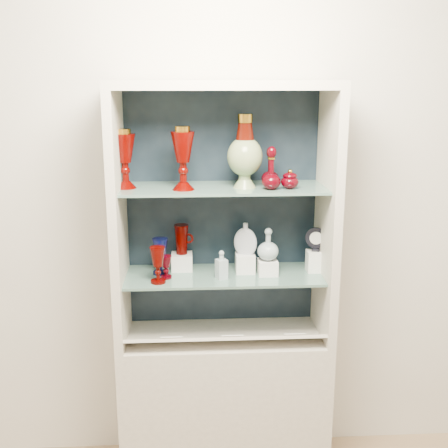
{
  "coord_description": "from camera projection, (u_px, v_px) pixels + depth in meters",
  "views": [
    {
      "loc": [
        -0.15,
        -0.96,
        1.94
      ],
      "look_at": [
        0.0,
        1.53,
        1.3
      ],
      "focal_mm": 45.0,
      "sensor_mm": 36.0,
      "label": 1
    }
  ],
  "objects": [
    {
      "name": "pedestal_lamp_left",
      "position": [
        125.0,
        159.0,
        2.49
      ],
      "size": [
        0.12,
        0.12,
        0.26
      ],
      "primitive_type": null,
      "rotation": [
        0.0,
        0.0,
        0.17
      ],
      "color": "#4D0300",
      "rests_on": "shelf_upper"
    },
    {
      "name": "flat_flask",
      "position": [
        245.0,
        238.0,
        2.64
      ],
      "size": [
        0.12,
        0.08,
        0.16
      ],
      "primitive_type": null,
      "rotation": [
        0.0,
        0.0,
        -0.35
      ],
      "color": "silver",
      "rests_on": "riser_flat_flask"
    },
    {
      "name": "ruby_decanter_b",
      "position": [
        270.0,
        165.0,
        2.55
      ],
      "size": [
        0.1,
        0.1,
        0.19
      ],
      "primitive_type": null,
      "rotation": [
        0.0,
        0.0,
        0.31
      ],
      "color": "#430007",
      "rests_on": "shelf_upper"
    },
    {
      "name": "riser_clear_round_decanter",
      "position": [
        268.0,
        267.0,
        2.64
      ],
      "size": [
        0.09,
        0.09,
        0.07
      ],
      "primitive_type": "cube",
      "color": "silver",
      "rests_on": "shelf_lower"
    },
    {
      "name": "label_ledge",
      "position": [
        225.0,
        339.0,
        2.6
      ],
      "size": [
        0.92,
        0.17,
        0.09
      ],
      "primitive_type": "cube",
      "rotation": [
        -0.44,
        0.0,
        0.0
      ],
      "color": "#BCB3A0",
      "rests_on": "cabinet_base"
    },
    {
      "name": "riser_cameo_medallion",
      "position": [
        315.0,
        261.0,
        2.69
      ],
      "size": [
        0.08,
        0.08,
        0.1
      ],
      "primitive_type": "cube",
      "color": "silver",
      "rests_on": "shelf_lower"
    },
    {
      "name": "riser_flat_flask",
      "position": [
        245.0,
        263.0,
        2.67
      ],
      "size": [
        0.09,
        0.09,
        0.09
      ],
      "primitive_type": "cube",
      "color": "silver",
      "rests_on": "shelf_lower"
    },
    {
      "name": "ruby_goblet_tall",
      "position": [
        158.0,
        265.0,
        2.52
      ],
      "size": [
        0.08,
        0.08,
        0.17
      ],
      "primitive_type": null,
      "rotation": [
        0.0,
        0.0,
        0.19
      ],
      "color": "#4D0300",
      "rests_on": "shelf_lower"
    },
    {
      "name": "cobalt_goblet",
      "position": [
        160.0,
        256.0,
        2.64
      ],
      "size": [
        0.08,
        0.08,
        0.17
      ],
      "primitive_type": null,
      "rotation": [
        0.0,
        0.0,
        0.03
      ],
      "color": "#090C40",
      "rests_on": "shelf_lower"
    },
    {
      "name": "wall_back",
      "position": [
        221.0,
        193.0,
        2.76
      ],
      "size": [
        3.5,
        0.02,
        2.8
      ],
      "primitive_type": "cube",
      "color": "beige",
      "rests_on": "ground"
    },
    {
      "name": "enamel_urn",
      "position": [
        245.0,
        151.0,
        2.49
      ],
      "size": [
        0.19,
        0.19,
        0.33
      ],
      "primitive_type": null,
      "rotation": [
        0.0,
        0.0,
        -0.27
      ],
      "color": "#0B4119",
      "rests_on": "shelf_upper"
    },
    {
      "name": "clear_square_bottle",
      "position": [
        221.0,
        265.0,
        2.58
      ],
      "size": [
        0.06,
        0.06,
        0.13
      ],
      "primitive_type": null,
      "rotation": [
        0.0,
        0.0,
        0.41
      ],
      "color": "#91A3A9",
      "rests_on": "shelf_lower"
    },
    {
      "name": "shelf_lower",
      "position": [
        224.0,
        275.0,
        2.66
      ],
      "size": [
        0.92,
        0.34,
        0.01
      ],
      "primitive_type": "cube",
      "color": "slate",
      "rests_on": "cabinet_side_left"
    },
    {
      "name": "label_card_2",
      "position": [
        294.0,
        334.0,
        2.61
      ],
      "size": [
        0.1,
        0.06,
        0.03
      ],
      "primitive_type": "cube",
      "rotation": [
        -0.44,
        0.0,
        0.0
      ],
      "color": "white",
      "rests_on": "label_ledge"
    },
    {
      "name": "cabinet_base",
      "position": [
        224.0,
        403.0,
        2.8
      ],
      "size": [
        1.0,
        0.4,
        0.75
      ],
      "primitive_type": "cube",
      "color": "#BCB3A0",
      "rests_on": "ground"
    },
    {
      "name": "shelf_upper",
      "position": [
        224.0,
        188.0,
        2.55
      ],
      "size": [
        0.92,
        0.34,
        0.01
      ],
      "primitive_type": "cube",
      "color": "slate",
      "rests_on": "cabinet_side_left"
    },
    {
      "name": "ruby_decanter_a",
      "position": [
        272.0,
        165.0,
        2.46
      ],
      "size": [
        0.09,
        0.09,
        0.21
      ],
      "primitive_type": null,
      "rotation": [
        0.0,
        0.0,
        0.14
      ],
      "color": "#430007",
      "rests_on": "shelf_upper"
    },
    {
      "name": "riser_ruby_pitcher",
      "position": [
        182.0,
        262.0,
        2.71
      ],
      "size": [
        0.1,
        0.1,
        0.08
      ],
      "primitive_type": "cube",
      "color": "silver",
      "rests_on": "shelf_lower"
    },
    {
      "name": "pedestal_lamp_right",
      "position": [
        183.0,
        158.0,
        2.45
      ],
      "size": [
        0.12,
        0.12,
        0.28
      ],
      "primitive_type": null,
      "rotation": [
        0.0,
        0.0,
        0.15
      ],
      "color": "#4D0300",
      "rests_on": "shelf_upper"
    },
    {
      "name": "clear_round_decanter",
      "position": [
        268.0,
        245.0,
        2.61
      ],
      "size": [
        0.1,
        0.1,
        0.15
      ],
      "primitive_type": null,
      "rotation": [
        0.0,
        0.0,
        0.01
      ],
      "color": "#91A3A9",
      "rests_on": "riser_clear_round_decanter"
    },
    {
      "name": "ruby_pitcher",
      "position": [
        182.0,
        239.0,
        2.68
      ],
      "size": [
        0.12,
        0.09,
        0.14
      ],
      "primitive_type": null,
      "rotation": [
        0.0,
        0.0,
        -0.26
      ],
      "color": "#4D0300",
      "rests_on": "riser_ruby_pitcher"
    },
    {
      "name": "label_card_1",
      "position": [
        232.0,
        335.0,
        2.59
      ],
      "size": [
        0.1,
        0.06,
        0.03
      ],
      "primitive_type": "cube",
      "rotation": [
        -0.44,
        0.0,
        0.0
      ],
      "color": "white",
      "rests_on": "label_ledge"
    },
    {
      "name": "cameo_medallion",
      "position": [
        316.0,
        239.0,
        2.66
      ],
      "size": [
        0.11,
        0.06,
        0.12
      ],
      "primitive_type": null,
      "rotation": [
        0.0,
        0.0,
        -0.23
      ],
      "color": "black",
      "rests_on": "riser_cameo_medallion"
    },
    {
      "name": "ruby_goblet_small",
      "position": [
        166.0,
        267.0,
        2.59
      ],
      "size": [
        0.07,
        0.07,
        0.11
      ],
      "primitive_type": null,
      "rotation": [
        0.0,
        0.0,
        -0.24
      ],
      "color": "#430007",
      "rests_on": "shelf_lower"
    },
    {
      "name": "cabinet_back_panel",
      "position": [
        222.0,
        210.0,
        2.75
      ],
      "size": [
        0.98,
        0.02,
        1.15
      ],
      "primitive_type": "cube",
      "color": "black",
      "rests_on": "cabinet_base"
    },
    {
      "name": "label_card_0",
      "position": [
        172.0,
        337.0,
        2.58
      ],
      "size": [
        0.1,
        0.06,
        0.03
      ],
      "primitive_type": "cube",
      "rotation": [
        -0.44,
        0.0,
        0.0
      ],
      "color": "white",
      "rests_on": "label_ledge"
    },
    {
      "name": "cabinet_top_cap",
      "position": [
        224.0,
        85.0,
        2.42
      ],
      "size": [
        1.0,
        0.4,
        0.04
      ],
      "primitive_type": "cube",
      "color": "#BCB3A0",
      "rests_on": "cabinet_side_left"
    },
    {
      "name": "cabinet_side_right",
      "position": [
        327.0,
        217.0,
        2.59
      ],
      "size": [
        0.04,
        0.4,
        1.15
      ],
      "primitive_type": "cube",
      "color": "#BCB3A0",
      "rests_on": "cabinet_base"
    },
    {
      "name": "cabinet_side_left",
      "position": [
        118.0,
        220.0,
        2.54
      ],
      "size": [
        0.04,
        0.4,
        1.15
      ],
      "primitive_type": "cube",
      "color": "#BCB3A0",
      "rests_on": "cabinet_base"
    },
    {
      "name": "lidded_bowl",
      "position": [
        290.0,
        179.0,
        2.49
      ],
      "size": [
        0.1,
        0.1,
        0.09
      ],
      "primitive_type": null,
      "rotation": [
        0.0,
        0.0,
        0.25
      ],
      "color": "#430007",
      "rests_on": "shelf_upper"
    }
  ]
}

